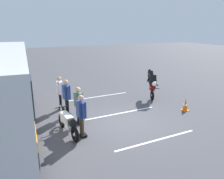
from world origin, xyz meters
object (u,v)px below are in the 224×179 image
object	(u,v)px
spectator_left	(79,103)
spectator_right	(60,90)
parked_motorcycle_silver	(68,123)
spectator_centre	(67,95)
stunt_motorcycle	(152,82)
traffic_cone	(185,105)
spectator_far_left	(81,113)

from	to	relation	value
spectator_left	spectator_right	world-z (taller)	spectator_right
spectator_right	parked_motorcycle_silver	world-z (taller)	spectator_right
spectator_centre	stunt_motorcycle	distance (m)	5.16
spectator_right	traffic_cone	bearing A→B (deg)	-115.96
stunt_motorcycle	spectator_right	bearing A→B (deg)	84.48
parked_motorcycle_silver	traffic_cone	size ratio (longest dim) A/B	3.26
spectator_left	spectator_centre	world-z (taller)	spectator_centre
parked_motorcycle_silver	spectator_far_left	bearing A→B (deg)	-136.11
spectator_centre	traffic_cone	distance (m)	5.96
spectator_far_left	parked_motorcycle_silver	size ratio (longest dim) A/B	0.83
spectator_left	traffic_cone	bearing A→B (deg)	-96.94
parked_motorcycle_silver	stunt_motorcycle	size ratio (longest dim) A/B	1.10
spectator_centre	spectator_right	bearing A→B (deg)	5.44
spectator_far_left	spectator_centre	xyz separation A→B (m)	(2.29, 0.01, 0.06)
spectator_right	stunt_motorcycle	xyz separation A→B (m)	(-0.51, -5.23, -0.01)
parked_motorcycle_silver	stunt_motorcycle	distance (m)	6.07
parked_motorcycle_silver	traffic_cone	xyz separation A→B (m)	(0.08, -6.07, -0.18)
spectator_far_left	stunt_motorcycle	xyz separation A→B (m)	(2.82, -5.13, 0.01)
spectator_right	parked_motorcycle_silver	distance (m)	2.94
spectator_centre	stunt_motorcycle	world-z (taller)	spectator_centre
stunt_motorcycle	spectator_centre	bearing A→B (deg)	95.87
spectator_far_left	spectator_left	xyz separation A→B (m)	(1.18, -0.24, -0.01)
spectator_left	traffic_cone	world-z (taller)	spectator_left
spectator_right	traffic_cone	distance (m)	6.43
spectator_far_left	stunt_motorcycle	distance (m)	5.85
spectator_left	stunt_motorcycle	bearing A→B (deg)	-71.51
parked_motorcycle_silver	spectator_centre	bearing A→B (deg)	-12.98
parked_motorcycle_silver	traffic_cone	bearing A→B (deg)	-89.27
spectator_right	spectator_left	bearing A→B (deg)	-170.80
stunt_motorcycle	spectator_far_left	bearing A→B (deg)	118.79
spectator_far_left	parked_motorcycle_silver	xyz separation A→B (m)	(0.45, 0.43, -0.53)
spectator_left	stunt_motorcycle	size ratio (longest dim) A/B	0.91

